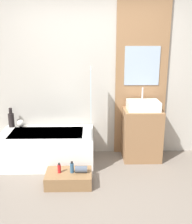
{
  "coord_description": "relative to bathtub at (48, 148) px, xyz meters",
  "views": [
    {
      "loc": [
        -0.05,
        -2.64,
        1.89
      ],
      "look_at": [
        0.02,
        0.69,
        0.95
      ],
      "focal_mm": 42.0,
      "sensor_mm": 36.0,
      "label": 1
    }
  ],
  "objects": [
    {
      "name": "vase_tall_dark",
      "position": [
        -0.61,
        0.28,
        0.38
      ],
      "size": [
        0.09,
        0.09,
        0.32
      ],
      "color": "black",
      "rests_on": "bathtub"
    },
    {
      "name": "vanity_cabinet",
      "position": [
        1.49,
        0.13,
        0.16
      ],
      "size": [
        0.59,
        0.46,
        0.82
      ],
      "primitive_type": "cube",
      "color": "#8E6642",
      "rests_on": "ground_plane"
    },
    {
      "name": "vase_round_light",
      "position": [
        -0.46,
        0.27,
        0.31
      ],
      "size": [
        0.12,
        0.12,
        0.12
      ],
      "primitive_type": "sphere",
      "color": "silver",
      "rests_on": "bathtub"
    },
    {
      "name": "ground_plane",
      "position": [
        0.72,
        -1.15,
        -0.25
      ],
      "size": [
        12.0,
        12.0,
        0.0
      ],
      "primitive_type": "plane",
      "color": "slate"
    },
    {
      "name": "towel_roll",
      "position": [
        0.54,
        -0.65,
        -0.03
      ],
      "size": [
        0.16,
        0.09,
        0.09
      ],
      "primitive_type": "cylinder",
      "rotation": [
        0.0,
        1.57,
        0.0
      ],
      "color": "#4C5666",
      "rests_on": "wooden_step_bench"
    },
    {
      "name": "wall_tiled_back",
      "position": [
        0.72,
        0.43,
        1.05
      ],
      "size": [
        4.2,
        0.06,
        2.6
      ],
      "primitive_type": "cube",
      "color": "#B7B2A8",
      "rests_on": "ground_plane"
    },
    {
      "name": "bottle_soap_primary",
      "position": [
        0.25,
        -0.65,
        -0.02
      ],
      "size": [
        0.04,
        0.04,
        0.14
      ],
      "color": "red",
      "rests_on": "wooden_step_bench"
    },
    {
      "name": "bottle_soap_secondary",
      "position": [
        0.42,
        -0.65,
        -0.01
      ],
      "size": [
        0.05,
        0.05,
        0.16
      ],
      "color": "#2D567A",
      "rests_on": "wooden_step_bench"
    },
    {
      "name": "bathtub",
      "position": [
        0.0,
        0.0,
        0.0
      ],
      "size": [
        1.42,
        0.76,
        0.5
      ],
      "color": "white",
      "rests_on": "ground_plane"
    },
    {
      "name": "glass_shower_screen",
      "position": [
        0.68,
        -0.11,
        0.74
      ],
      "size": [
        0.01,
        0.5,
        0.99
      ],
      "primitive_type": "cube",
      "color": "silver",
      "rests_on": "bathtub"
    },
    {
      "name": "wall_wood_accent",
      "position": [
        1.49,
        0.38,
        1.06
      ],
      "size": [
        0.83,
        0.04,
        2.6
      ],
      "color": "#8E6642",
      "rests_on": "ground_plane"
    },
    {
      "name": "wooden_step_bench",
      "position": [
        0.38,
        -0.65,
        -0.17
      ],
      "size": [
        0.61,
        0.39,
        0.17
      ],
      "primitive_type": "cube",
      "color": "olive",
      "rests_on": "ground_plane"
    },
    {
      "name": "sink",
      "position": [
        1.49,
        0.13,
        0.64
      ],
      "size": [
        0.49,
        0.35,
        0.34
      ],
      "color": "white",
      "rests_on": "vanity_cabinet"
    }
  ]
}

